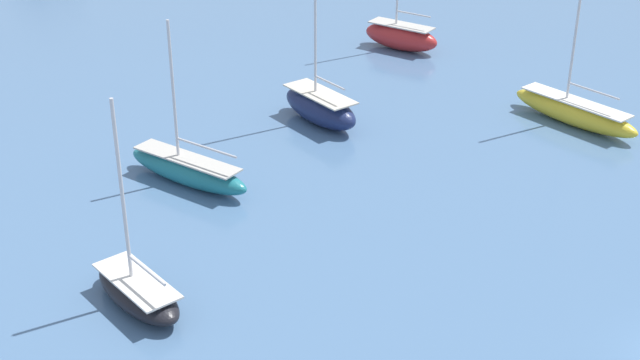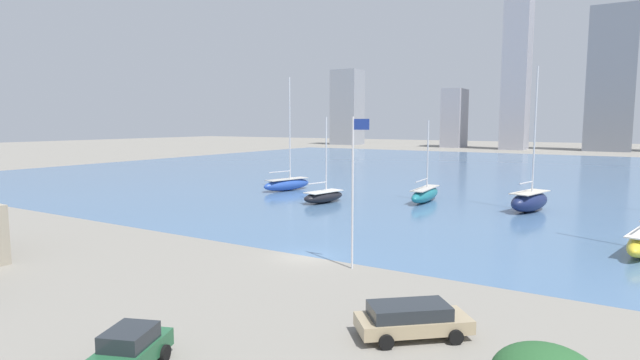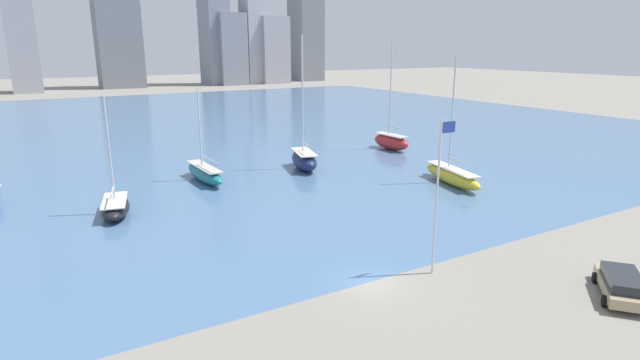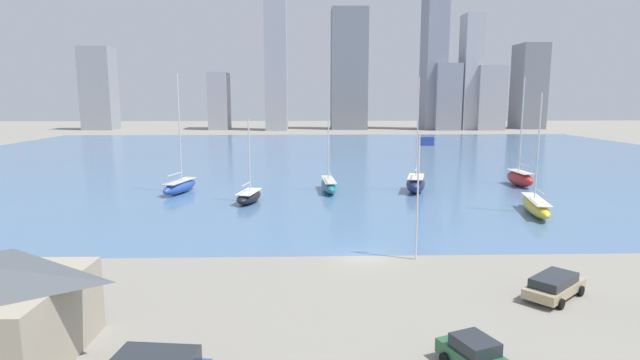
{
  "view_description": "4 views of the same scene",
  "coord_description": "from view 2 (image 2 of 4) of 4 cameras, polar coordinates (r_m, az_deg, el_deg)",
  "views": [
    {
      "loc": [
        -34.39,
        -6.56,
        24.81
      ],
      "look_at": [
        -4.15,
        17.02,
        5.17
      ],
      "focal_mm": 50.0,
      "sensor_mm": 36.0,
      "label": 1
    },
    {
      "loc": [
        19.56,
        -30.04,
        9.75
      ],
      "look_at": [
        -6.05,
        11.66,
        4.16
      ],
      "focal_mm": 28.0,
      "sensor_mm": 36.0,
      "label": 2
    },
    {
      "loc": [
        -17.42,
        -23.38,
        14.48
      ],
      "look_at": [
        1.92,
        9.68,
        4.22
      ],
      "focal_mm": 28.0,
      "sensor_mm": 36.0,
      "label": 3
    },
    {
      "loc": [
        -4.74,
        -40.0,
        13.05
      ],
      "look_at": [
        -3.28,
        8.99,
        4.98
      ],
      "focal_mm": 28.0,
      "sensor_mm": 36.0,
      "label": 4
    }
  ],
  "objects": [
    {
      "name": "sailboat_teal",
      "position": [
        63.51,
        11.93,
        -1.6
      ],
      "size": [
        2.37,
        9.17,
        10.1
      ],
      "rotation": [
        0.0,
        0.0,
        0.05
      ],
      "color": "#1E757F",
      "rests_on": "harbor_water"
    },
    {
      "name": "sailboat_navy",
      "position": [
        59.96,
        22.82,
        -2.18
      ],
      "size": [
        4.35,
        7.64,
        15.9
      ],
      "rotation": [
        0.0,
        0.0,
        -0.26
      ],
      "color": "#19234C",
      "rests_on": "harbor_water"
    },
    {
      "name": "sailboat_black",
      "position": [
        61.46,
        0.41,
        -1.85
      ],
      "size": [
        3.67,
        6.76,
        10.49
      ],
      "rotation": [
        0.0,
        0.0,
        -0.21
      ],
      "color": "black",
      "rests_on": "harbor_water"
    },
    {
      "name": "flag_pole",
      "position": [
        33.05,
        3.85,
        -0.78
      ],
      "size": [
        1.24,
        0.14,
        10.18
      ],
      "color": "silver",
      "rests_on": "ground_plane"
    },
    {
      "name": "harbor_water",
      "position": [
        102.4,
        20.4,
        0.64
      ],
      "size": [
        180.0,
        140.0,
        0.0
      ],
      "color": "#4C7099",
      "rests_on": "ground_plane"
    },
    {
      "name": "parked_wagon_tan",
      "position": [
        24.03,
        10.43,
        -15.33
      ],
      "size": [
        5.26,
        4.93,
        1.56
      ],
      "rotation": [
        0.0,
        0.0,
        -0.86
      ],
      "color": "tan",
      "rests_on": "ground_plane"
    },
    {
      "name": "sailboat_blue",
      "position": [
        72.65,
        -3.8,
        -0.41
      ],
      "size": [
        4.14,
        8.64,
        16.3
      ],
      "rotation": [
        0.0,
        0.0,
        -0.25
      ],
      "color": "#284CA8",
      "rests_on": "harbor_water"
    },
    {
      "name": "parked_pickup_green",
      "position": [
        21.78,
        -21.45,
        -18.08
      ],
      "size": [
        3.47,
        5.1,
        1.72
      ],
      "rotation": [
        0.0,
        0.0,
        0.37
      ],
      "color": "#235B38",
      "rests_on": "ground_plane"
    },
    {
      "name": "ground_plane",
      "position": [
        37.15,
        -1.48,
        -8.7
      ],
      "size": [
        500.0,
        500.0,
        0.0
      ],
      "primitive_type": "plane",
      "color": "gray"
    },
    {
      "name": "distant_city_skyline",
      "position": [
        201.23,
        32.57,
        9.68
      ],
      "size": [
        193.31,
        20.88,
        74.03
      ],
      "color": "#8E939E",
      "rests_on": "ground_plane"
    }
  ]
}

